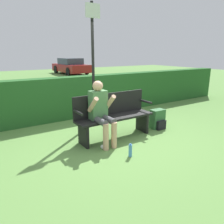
% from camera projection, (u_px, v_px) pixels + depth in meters
% --- Properties ---
extents(ground_plane, '(40.00, 40.00, 0.00)m').
position_uv_depth(ground_plane, '(115.00, 138.00, 4.81)').
color(ground_plane, '#5B8942').
extents(hedge_back, '(12.00, 0.42, 1.17)m').
position_uv_depth(hedge_back, '(77.00, 97.00, 6.26)').
color(hedge_back, '#235623').
rests_on(hedge_back, ground).
extents(park_bench, '(1.77, 0.44, 0.97)m').
position_uv_depth(park_bench, '(114.00, 115.00, 4.73)').
color(park_bench, black).
rests_on(park_bench, ground).
extents(person_seated, '(0.48, 0.61, 1.28)m').
position_uv_depth(person_seated, '(101.00, 110.00, 4.36)').
color(person_seated, '#4C7F4C').
rests_on(person_seated, ground).
extents(backpack, '(0.35, 0.29, 0.47)m').
position_uv_depth(backpack, '(158.00, 119.00, 5.37)').
color(backpack, '#336638').
rests_on(backpack, ground).
extents(water_bottle, '(0.06, 0.06, 0.25)m').
position_uv_depth(water_bottle, '(130.00, 150.00, 3.92)').
color(water_bottle, '#4C8CCC').
rests_on(water_bottle, ground).
extents(signpost, '(0.38, 0.09, 2.96)m').
position_uv_depth(signpost, '(93.00, 58.00, 5.35)').
color(signpost, black).
rests_on(signpost, ground).
extents(parked_car, '(1.94, 4.26, 1.31)m').
position_uv_depth(parked_car, '(71.00, 66.00, 18.51)').
color(parked_car, maroon).
rests_on(parked_car, ground).
extents(litter_crumple, '(0.09, 0.09, 0.09)m').
position_uv_depth(litter_crumple, '(103.00, 147.00, 4.25)').
color(litter_crumple, silver).
rests_on(litter_crumple, ground).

